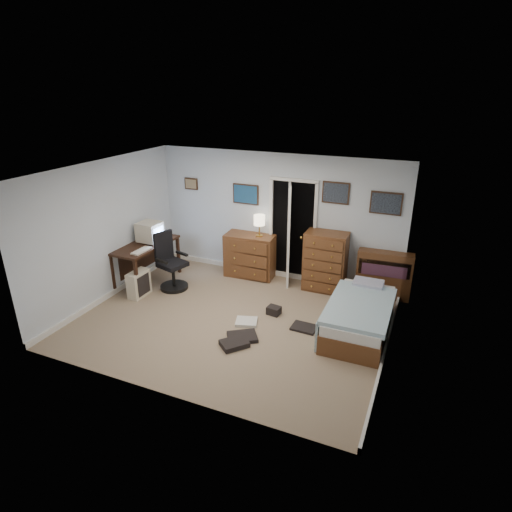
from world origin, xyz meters
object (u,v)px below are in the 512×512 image
at_px(tall_dresser, 325,262).
at_px(office_chair, 171,267).
at_px(low_dresser, 250,255).
at_px(computer_desk, 142,252).
at_px(bed, 359,316).

bearing_deg(tall_dresser, office_chair, -159.34).
height_order(office_chair, low_dresser, office_chair).
xyz_separation_m(computer_desk, low_dresser, (1.83, 1.10, -0.19)).
bearing_deg(bed, office_chair, 177.01).
relative_size(office_chair, low_dresser, 1.11).
bearing_deg(low_dresser, computer_desk, -152.58).
xyz_separation_m(office_chair, bed, (3.63, -0.17, -0.15)).
relative_size(low_dresser, tall_dresser, 0.87).
distance_m(office_chair, low_dresser, 1.62).
distance_m(computer_desk, office_chair, 0.69).
distance_m(tall_dresser, bed, 1.57).
distance_m(office_chair, bed, 3.63).
xyz_separation_m(computer_desk, bed, (4.28, -0.18, -0.35)).
distance_m(low_dresser, bed, 2.78).
relative_size(tall_dresser, bed, 0.64).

